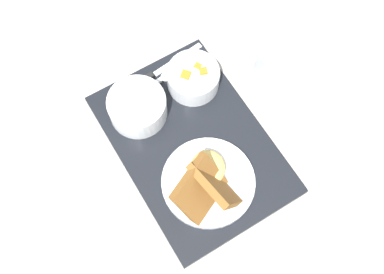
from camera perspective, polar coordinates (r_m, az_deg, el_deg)
The scene contains 8 objects.
ground_plane at distance 1.01m, azimuth 0.00°, elevation -0.95°, with size 4.00×4.00×0.00m, color #ADA89E.
serving_tray at distance 1.01m, azimuth 0.00°, elevation -0.81°, with size 0.45×0.34×0.01m.
bowl_salad at distance 1.03m, azimuth 0.13°, elevation 7.13°, with size 0.11×0.11×0.06m.
bowl_soup at distance 1.00m, azimuth -6.51°, elevation 3.66°, with size 0.12×0.12×0.06m.
plate_main at distance 0.95m, azimuth 1.94°, elevation -5.25°, with size 0.19×0.19×0.10m.
knife at distance 1.07m, azimuth -4.46°, elevation 7.47°, with size 0.02×0.19×0.01m.
spoon at distance 1.06m, azimuth -3.68°, elevation 6.82°, with size 0.03×0.16×0.01m.
glass_water at distance 1.07m, azimuth 9.44°, elevation 8.60°, with size 0.08×0.08×0.09m.
Camera 1 is at (0.29, -0.23, 0.94)m, focal length 45.00 mm.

